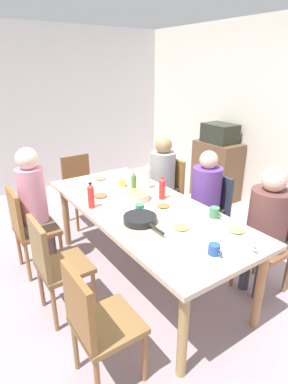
% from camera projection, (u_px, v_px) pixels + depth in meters
% --- Properties ---
extents(ground_plane, '(7.38, 7.38, 0.00)m').
position_uv_depth(ground_plane, '(144.00, 277.00, 3.16)').
color(ground_plane, '#A28E98').
extents(wall_left, '(0.12, 4.93, 2.60)m').
position_uv_depth(wall_left, '(36.00, 111.00, 5.07)').
color(wall_left, silver).
rests_on(wall_left, ground_plane).
extents(dining_table, '(2.25, 0.99, 0.78)m').
position_uv_depth(dining_table, '(144.00, 214.00, 2.89)').
color(dining_table, beige).
rests_on(dining_table, ground_plane).
extents(chair_0, '(0.40, 0.40, 0.90)m').
position_uv_depth(chair_0, '(80.00, 186.00, 4.12)').
color(chair_0, olive).
rests_on(chair_0, ground_plane).
extents(chair_1, '(0.40, 0.40, 0.90)m').
position_uv_depth(chair_1, '(210.00, 210.00, 3.42)').
color(chair_1, '#273B4C').
rests_on(chair_1, ground_plane).
extents(person_1, '(0.31, 0.31, 1.19)m').
position_uv_depth(person_1, '(205.00, 195.00, 3.30)').
color(person_1, brown).
rests_on(person_1, ground_plane).
extents(chair_2, '(0.40, 0.40, 0.90)m').
position_uv_depth(chair_2, '(54.00, 263.00, 2.51)').
color(chair_2, olive).
rests_on(chair_2, ground_plane).
extents(chair_3, '(0.40, 0.40, 0.90)m').
position_uv_depth(chair_3, '(167.00, 189.00, 3.99)').
color(chair_3, brown).
rests_on(chair_3, ground_plane).
extents(person_3, '(0.31, 0.31, 1.20)m').
position_uv_depth(person_3, '(162.00, 175.00, 3.87)').
color(person_3, '#484742').
rests_on(person_3, ground_plane).
extents(chair_4, '(0.40, 0.40, 0.90)m').
position_uv_depth(chair_4, '(269.00, 239.00, 2.84)').
color(chair_4, brown).
rests_on(chair_4, ground_plane).
extents(person_4, '(0.34, 0.34, 1.21)m').
position_uv_depth(person_4, '(267.00, 220.00, 2.71)').
color(person_4, '#363C48').
rests_on(person_4, ground_plane).
extents(chair_5, '(0.40, 0.40, 0.90)m').
position_uv_depth(chair_5, '(28.00, 226.00, 3.08)').
color(chair_5, brown).
rests_on(chair_5, ground_plane).
extents(person_5, '(0.30, 0.30, 1.29)m').
position_uv_depth(person_5, '(34.00, 201.00, 3.04)').
color(person_5, brown).
rests_on(person_5, ground_plane).
extents(chair_6, '(0.40, 0.40, 0.90)m').
position_uv_depth(chair_6, '(96.00, 321.00, 1.93)').
color(chair_6, olive).
rests_on(chair_6, ground_plane).
extents(plate_0, '(0.25, 0.25, 0.04)m').
position_uv_depth(plate_0, '(100.00, 197.00, 3.06)').
color(plate_0, white).
rests_on(plate_0, dining_table).
extents(plate_1, '(0.21, 0.21, 0.04)m').
position_uv_depth(plate_1, '(163.00, 207.00, 2.84)').
color(plate_1, white).
rests_on(plate_1, dining_table).
extents(plate_2, '(0.23, 0.23, 0.04)m').
position_uv_depth(plate_2, '(236.00, 231.00, 2.42)').
color(plate_2, silver).
rests_on(plate_2, dining_table).
extents(plate_3, '(0.22, 0.22, 0.04)m').
position_uv_depth(plate_3, '(101.00, 179.00, 3.53)').
color(plate_3, white).
rests_on(plate_3, dining_table).
extents(plate_4, '(0.23, 0.23, 0.04)m').
position_uv_depth(plate_4, '(181.00, 228.00, 2.46)').
color(plate_4, white).
rests_on(plate_4, dining_table).
extents(bowl_0, '(0.27, 0.27, 0.09)m').
position_uv_depth(bowl_0, '(136.00, 195.00, 3.02)').
color(bowl_0, beige).
rests_on(bowl_0, dining_table).
extents(serving_pan, '(0.46, 0.28, 0.06)m').
position_uv_depth(serving_pan, '(140.00, 219.00, 2.57)').
color(serving_pan, black).
rests_on(serving_pan, dining_table).
extents(cup_0, '(0.12, 0.08, 0.09)m').
position_uv_depth(cup_0, '(215.00, 212.00, 2.66)').
color(cup_0, '#47835C').
rests_on(cup_0, dining_table).
extents(cup_1, '(0.11, 0.07, 0.09)m').
position_uv_depth(cup_1, '(250.00, 245.00, 2.18)').
color(cup_1, white).
rests_on(cup_1, dining_table).
extents(cup_2, '(0.12, 0.08, 0.08)m').
position_uv_depth(cup_2, '(140.00, 209.00, 2.74)').
color(cup_2, '#3D8C67').
rests_on(cup_2, dining_table).
extents(cup_3, '(0.11, 0.07, 0.08)m').
position_uv_depth(cup_3, '(122.00, 183.00, 3.35)').
color(cup_3, '#EEBC4E').
rests_on(cup_3, dining_table).
extents(cup_4, '(0.12, 0.08, 0.08)m').
position_uv_depth(cup_4, '(214.00, 249.00, 2.14)').
color(cup_4, '#2A54A7').
rests_on(cup_4, dining_table).
extents(bottle_0, '(0.05, 0.05, 0.24)m').
position_uv_depth(bottle_0, '(134.00, 183.00, 3.12)').
color(bottle_0, '#567E2E').
rests_on(bottle_0, dining_table).
extents(bottle_1, '(0.05, 0.05, 0.26)m').
position_uv_depth(bottle_1, '(148.00, 177.00, 3.26)').
color(bottle_1, '#EDE8CB').
rests_on(bottle_1, dining_table).
extents(bottle_2, '(0.06, 0.06, 0.23)m').
position_uv_depth(bottle_2, '(162.00, 188.00, 3.00)').
color(bottle_2, red).
rests_on(bottle_2, dining_table).
extents(bottle_3, '(0.06, 0.06, 0.24)m').
position_uv_depth(bottle_3, '(91.00, 196.00, 2.81)').
color(bottle_3, red).
rests_on(bottle_3, dining_table).
extents(side_cabinet, '(0.70, 0.44, 0.90)m').
position_uv_depth(side_cabinet, '(216.00, 171.00, 4.90)').
color(side_cabinet, brown).
rests_on(side_cabinet, ground_plane).
extents(microwave, '(0.48, 0.36, 0.28)m').
position_uv_depth(microwave, '(220.00, 133.00, 4.68)').
color(microwave, '#292D21').
rests_on(microwave, side_cabinet).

